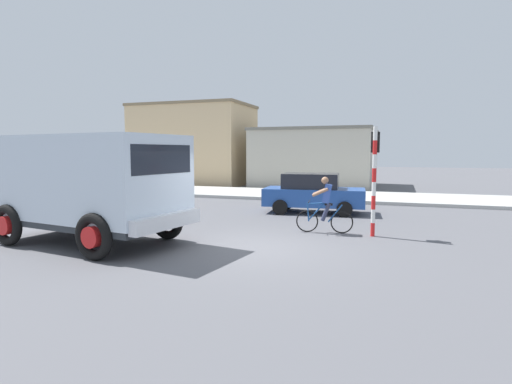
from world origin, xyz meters
TOP-DOWN VIEW (x-y plane):
  - ground_plane at (0.00, 0.00)m, footprint 120.00×120.00m
  - sidewalk_far at (0.00, 12.54)m, footprint 80.00×5.00m
  - truck_foreground at (-4.39, -0.81)m, footprint 5.71×3.38m
  - cyclist at (1.41, 2.66)m, footprint 1.72×0.53m
  - traffic_light_pole at (2.83, 2.68)m, footprint 0.24×0.43m
  - car_red_near at (0.24, 6.63)m, footprint 4.15×2.17m
  - building_corner_left at (-11.48, 18.59)m, footprint 8.67×5.53m
  - building_mid_block at (-2.15, 19.70)m, footprint 8.10×7.96m

SIDE VIEW (x-z plane):
  - ground_plane at x=0.00m, z-range 0.00..0.00m
  - sidewalk_far at x=0.00m, z-range 0.00..0.16m
  - car_red_near at x=0.24m, z-range 0.02..1.62m
  - cyclist at x=1.41m, z-range 0.00..1.72m
  - truck_foreground at x=-4.39m, z-range 0.22..3.12m
  - building_mid_block at x=-2.15m, z-range 0.00..4.07m
  - traffic_light_pole at x=2.83m, z-range 0.47..3.67m
  - building_corner_left at x=-11.48m, z-range 0.00..6.02m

